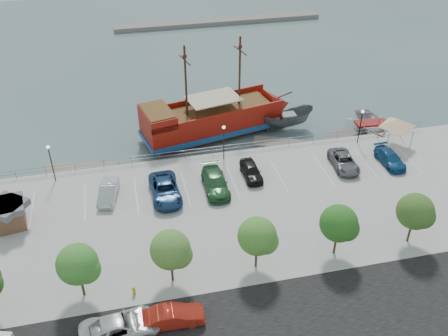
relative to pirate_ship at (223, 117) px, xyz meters
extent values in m
plane|color=#485D5D|center=(-1.56, -14.08, -2.09)|extent=(160.00, 160.00, 0.00)
cube|color=black|center=(-1.56, -30.08, -1.08)|extent=(100.00, 8.00, 0.04)
cube|color=#9B9996|center=(-1.56, -24.08, -1.07)|extent=(100.00, 4.00, 0.05)
cylinder|color=slate|center=(-1.56, -6.28, -0.14)|extent=(50.00, 0.06, 0.06)
cylinder|color=slate|center=(-1.56, -6.28, -0.54)|extent=(50.00, 0.06, 0.06)
cube|color=slate|center=(8.44, 40.92, -1.69)|extent=(40.00, 3.00, 0.80)
cube|color=maroon|center=(-1.39, -0.31, -0.10)|extent=(17.51, 8.75, 2.73)
cube|color=navy|center=(-1.39, -0.31, -0.99)|extent=(17.89, 9.12, 0.63)
cone|color=maroon|center=(7.61, 1.69, -0.10)|extent=(4.36, 5.64, 5.03)
cube|color=maroon|center=(-8.05, -1.78, 2.00)|extent=(4.21, 5.80, 1.47)
cube|color=brown|center=(-8.05, -1.78, 2.79)|extent=(3.91, 5.34, 0.13)
cube|color=brown|center=(-0.88, -0.20, 1.32)|extent=(14.30, 7.45, 0.16)
cube|color=maroon|center=(-1.94, 2.15, 1.63)|extent=(16.42, 3.84, 0.73)
cube|color=maroon|center=(-0.85, -2.77, 1.63)|extent=(16.42, 3.84, 0.73)
cylinder|color=#382111|center=(2.19, 0.49, 5.56)|extent=(0.30, 0.30, 8.60)
cylinder|color=#382111|center=(-4.46, -0.99, 5.56)|extent=(0.30, 0.30, 8.60)
cylinder|color=#382111|center=(2.19, 0.49, 8.18)|extent=(0.82, 3.10, 0.15)
cylinder|color=#382111|center=(-4.46, -0.99, 8.18)|extent=(0.82, 3.10, 0.15)
cube|color=#C4B993|center=(-1.19, -0.26, 2.84)|extent=(6.80, 5.21, 0.13)
cylinder|color=#382111|center=(8.33, 1.85, 1.16)|extent=(2.58, 0.73, 0.62)
imported|color=#4A4E52|center=(8.05, -1.25, -0.81)|extent=(6.86, 3.26, 2.56)
imported|color=beige|center=(18.13, -3.76, -1.39)|extent=(5.30, 7.09, 1.40)
cube|color=gray|center=(-17.04, -4.88, -1.87)|extent=(8.04, 3.67, 0.44)
cube|color=slate|center=(6.62, -4.88, -1.87)|extent=(7.95, 5.12, 0.44)
cube|color=#665F55|center=(13.15, -4.88, -1.90)|extent=(6.87, 4.50, 0.38)
cube|color=brown|center=(-23.20, -14.00, -0.10)|extent=(3.09, 3.09, 1.98)
cube|color=#58575D|center=(-23.20, -14.00, 1.12)|extent=(3.50, 3.50, 0.63)
cylinder|color=slate|center=(17.23, -7.10, 0.09)|extent=(0.09, 0.09, 2.36)
cylinder|color=slate|center=(19.99, -7.50, 0.09)|extent=(0.09, 0.09, 2.36)
cylinder|color=slate|center=(16.83, -9.86, 0.09)|extent=(0.09, 0.09, 2.36)
cylinder|color=slate|center=(19.60, -10.26, 0.09)|extent=(0.09, 0.09, 2.36)
pyramid|color=silver|center=(18.41, -8.68, 2.18)|extent=(5.10, 5.10, 0.97)
imported|color=silver|center=(-13.91, -28.45, -0.29)|extent=(6.04, 3.30, 1.61)
imported|color=#B12416|center=(-10.07, -28.31, -0.34)|extent=(4.61, 1.72, 1.51)
cylinder|color=gold|center=(-12.72, -24.88, -0.77)|extent=(0.26, 0.26, 0.64)
sphere|color=gold|center=(-12.72, -24.88, -0.42)|extent=(0.28, 0.28, 0.28)
cylinder|color=black|center=(-19.56, -7.58, 0.91)|extent=(0.12, 0.12, 4.00)
sphere|color=#FFF2CC|center=(-19.56, -7.58, 3.01)|extent=(0.36, 0.36, 0.36)
cylinder|color=black|center=(-1.56, -7.58, 0.91)|extent=(0.12, 0.12, 4.00)
sphere|color=#FFF2CC|center=(-1.56, -7.58, 3.01)|extent=(0.36, 0.36, 0.36)
cylinder|color=black|center=(14.44, -7.58, 0.91)|extent=(0.12, 0.12, 4.00)
sphere|color=#FFF2CC|center=(14.44, -7.58, 3.01)|extent=(0.36, 0.36, 0.36)
cylinder|color=#473321|center=(-16.56, -24.08, 0.01)|extent=(0.20, 0.20, 2.20)
sphere|color=#346D25|center=(-16.56, -24.08, 2.31)|extent=(3.20, 3.20, 3.20)
sphere|color=#346D25|center=(-15.96, -24.38, 1.91)|extent=(2.20, 2.20, 2.20)
cylinder|color=#473321|center=(-9.56, -24.08, 0.01)|extent=(0.20, 0.20, 2.20)
sphere|color=#446D2A|center=(-9.56, -24.08, 2.31)|extent=(3.20, 3.20, 3.20)
sphere|color=#446D2A|center=(-8.96, -24.38, 1.91)|extent=(2.20, 2.20, 2.20)
cylinder|color=#473321|center=(-2.56, -24.08, 0.01)|extent=(0.20, 0.20, 2.20)
sphere|color=#3D7327|center=(-2.56, -24.08, 2.31)|extent=(3.20, 3.20, 3.20)
sphere|color=#3D7327|center=(-1.96, -24.38, 1.91)|extent=(2.20, 2.20, 2.20)
cylinder|color=#473321|center=(4.44, -24.08, 0.01)|extent=(0.20, 0.20, 2.20)
sphere|color=#23561A|center=(4.44, -24.08, 2.31)|extent=(3.20, 3.20, 3.20)
sphere|color=#23561A|center=(5.04, -24.38, 1.91)|extent=(2.20, 2.20, 2.20)
cylinder|color=#473321|center=(11.44, -24.08, 0.01)|extent=(0.20, 0.20, 2.20)
sphere|color=#34551E|center=(11.44, -24.08, 2.31)|extent=(3.20, 3.20, 3.20)
sphere|color=#34551E|center=(12.04, -24.38, 1.91)|extent=(2.20, 2.20, 2.20)
imported|color=silver|center=(-14.22, -11.78, -0.35)|extent=(2.42, 4.70, 1.48)
imported|color=navy|center=(-8.70, -12.85, -0.26)|extent=(2.93, 6.06, 1.66)
imported|color=#295E31|center=(-3.61, -12.76, -0.27)|extent=(2.34, 5.67, 1.64)
imported|color=black|center=(0.52, -11.43, -0.35)|extent=(1.80, 4.36, 1.48)
imported|color=slate|center=(10.73, -11.89, -0.39)|extent=(2.68, 5.20, 1.40)
imported|color=navy|center=(15.92, -12.38, -0.40)|extent=(2.07, 4.78, 1.37)
camera|label=1|loc=(-11.76, -52.59, 29.33)|focal=40.00mm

